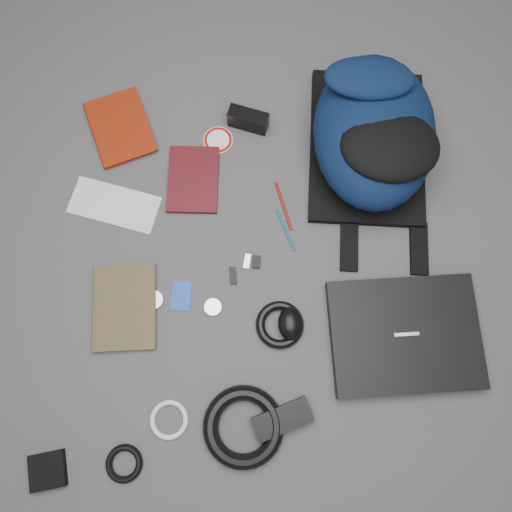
{
  "coord_description": "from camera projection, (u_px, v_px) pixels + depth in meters",
  "views": [
    {
      "loc": [
        -0.04,
        -0.32,
        1.34
      ],
      "look_at": [
        0.0,
        0.0,
        0.02
      ],
      "focal_mm": 35.0,
      "sensor_mm": 36.0,
      "label": 1
    }
  ],
  "objects": [
    {
      "name": "ground",
      "position": [
        256.0,
        258.0,
        1.37
      ],
      "size": [
        4.0,
        4.0,
        0.0
      ],
      "primitive_type": "plane",
      "color": "#4F4F51",
      "rests_on": "ground"
    },
    {
      "name": "backpack",
      "position": [
        374.0,
        131.0,
        1.35
      ],
      "size": [
        0.43,
        0.56,
        0.21
      ],
      "primitive_type": null,
      "rotation": [
        0.0,
        0.0,
        -0.17
      ],
      "color": "black",
      "rests_on": "ground"
    },
    {
      "name": "laptop",
      "position": [
        404.0,
        335.0,
        1.3
      ],
      "size": [
        0.4,
        0.32,
        0.04
      ],
      "primitive_type": "cube",
      "rotation": [
        0.0,
        0.0,
        -0.05
      ],
      "color": "black",
      "rests_on": "ground"
    },
    {
      "name": "textbook_red",
      "position": [
        93.0,
        137.0,
        1.45
      ],
      "size": [
        0.21,
        0.25,
        0.02
      ],
      "primitive_type": "imported",
      "rotation": [
        0.0,
        0.0,
        0.26
      ],
      "color": "maroon",
      "rests_on": "ground"
    },
    {
      "name": "comic_book",
      "position": [
        93.0,
        309.0,
        1.33
      ],
      "size": [
        0.18,
        0.24,
        0.02
      ],
      "primitive_type": "imported",
      "rotation": [
        0.0,
        0.0,
        -0.06
      ],
      "color": "#9E820B",
      "rests_on": "ground"
    },
    {
      "name": "envelope",
      "position": [
        114.0,
        205.0,
        1.41
      ],
      "size": [
        0.27,
        0.2,
        0.0
      ],
      "primitive_type": "cube",
      "rotation": [
        0.0,
        0.0,
        -0.38
      ],
      "color": "white",
      "rests_on": "ground"
    },
    {
      "name": "dvd_case",
      "position": [
        193.0,
        180.0,
        1.42
      ],
      "size": [
        0.17,
        0.22,
        0.02
      ],
      "primitive_type": "cube",
      "rotation": [
        0.0,
        0.0,
        -0.13
      ],
      "color": "#3C0B10",
      "rests_on": "ground"
    },
    {
      "name": "compact_camera",
      "position": [
        248.0,
        120.0,
        1.44
      ],
      "size": [
        0.12,
        0.08,
        0.06
      ],
      "primitive_type": "cube",
      "rotation": [
        0.0,
        0.0,
        -0.41
      ],
      "color": "black",
      "rests_on": "ground"
    },
    {
      "name": "sticker_disc",
      "position": [
        218.0,
        140.0,
        1.46
      ],
      "size": [
        0.1,
        0.1,
        0.0
      ],
      "primitive_type": "cylinder",
      "rotation": [
        0.0,
        0.0,
        0.11
      ],
      "color": "white",
      "rests_on": "ground"
    },
    {
      "name": "pen_teal",
      "position": [
        286.0,
        230.0,
        1.39
      ],
      "size": [
        0.04,
        0.13,
        0.01
      ],
      "primitive_type": "cylinder",
      "rotation": [
        1.57,
        0.0,
        0.27
      ],
      "color": "#0B5B68",
      "rests_on": "ground"
    },
    {
      "name": "pen_red",
      "position": [
        284.0,
        206.0,
        1.41
      ],
      "size": [
        0.03,
        0.15,
        0.01
      ],
      "primitive_type": "cylinder",
      "rotation": [
        1.57,
        0.0,
        0.18
      ],
      "color": "#98140B",
      "rests_on": "ground"
    },
    {
      "name": "id_badge",
      "position": [
        181.0,
        296.0,
        1.35
      ],
      "size": [
        0.07,
        0.09,
        0.0
      ],
      "primitive_type": "cube",
      "rotation": [
        0.0,
        0.0,
        -0.18
      ],
      "color": "blue",
      "rests_on": "ground"
    },
    {
      "name": "usb_black",
      "position": [
        233.0,
        275.0,
        1.36
      ],
      "size": [
        0.02,
        0.05,
        0.01
      ],
      "primitive_type": "cube",
      "rotation": [
        0.0,
        0.0,
        -0.02
      ],
      "color": "black",
      "rests_on": "ground"
    },
    {
      "name": "usb_silver",
      "position": [
        247.0,
        261.0,
        1.37
      ],
      "size": [
        0.03,
        0.04,
        0.01
      ],
      "primitive_type": "cube",
      "rotation": [
        0.0,
        0.0,
        -0.29
      ],
      "color": "#AFAFB1",
      "rests_on": "ground"
    },
    {
      "name": "key_fob",
      "position": [
        256.0,
        262.0,
        1.37
      ],
      "size": [
        0.03,
        0.04,
        0.01
      ],
      "primitive_type": "cube",
      "rotation": [
        0.0,
        0.0,
        -0.19
      ],
      "color": "black",
      "rests_on": "ground"
    },
    {
      "name": "mouse",
      "position": [
        290.0,
        324.0,
        1.31
      ],
      "size": [
        0.07,
        0.1,
        0.05
      ],
      "primitive_type": "ellipsoid",
      "rotation": [
        0.0,
        0.0,
        -0.09
      ],
      "color": "black",
      "rests_on": "ground"
    },
    {
      "name": "headphone_left",
      "position": [
        154.0,
        300.0,
        1.34
      ],
      "size": [
        0.06,
        0.06,
        0.01
      ],
      "primitive_type": "cylinder",
      "rotation": [
        0.0,
        0.0,
        0.19
      ],
      "color": "#B5B5B8",
      "rests_on": "ground"
    },
    {
      "name": "headphone_right",
      "position": [
        213.0,
        307.0,
        1.34
      ],
      "size": [
        0.05,
        0.05,
        0.01
      ],
      "primitive_type": "cylinder",
      "rotation": [
        0.0,
        0.0,
        0.09
      ],
      "color": "silver",
      "rests_on": "ground"
    },
    {
      "name": "cable_coil",
      "position": [
        280.0,
        325.0,
        1.32
      ],
      "size": [
        0.14,
        0.14,
        0.02
      ],
      "primitive_type": "torus",
      "rotation": [
        0.0,
        0.0,
        0.08
      ],
      "color": "black",
      "rests_on": "ground"
    },
    {
      "name": "power_brick",
      "position": [
        282.0,
        419.0,
        1.26
      ],
      "size": [
        0.16,
        0.1,
        0.04
      ],
      "primitive_type": "cube",
      "rotation": [
        0.0,
        0.0,
        0.27
      ],
      "color": "black",
      "rests_on": "ground"
    },
    {
      "name": "power_cord_coil",
      "position": [
        243.0,
        427.0,
        1.25
      ],
      "size": [
        0.24,
        0.24,
        0.04
      ],
      "primitive_type": "torus",
      "rotation": [
        0.0,
        0.0,
        0.19
      ],
      "color": "black",
      "rests_on": "ground"
    },
    {
      "name": "pouch",
      "position": [
        48.0,
        471.0,
        1.23
      ],
      "size": [
        0.09,
        0.09,
        0.02
      ],
      "primitive_type": "cube",
      "rotation": [
        0.0,
        0.0,
        0.08
      ],
      "color": "black",
      "rests_on": "ground"
    },
    {
      "name": "earbud_coil",
      "position": [
        124.0,
        464.0,
        1.24
      ],
      "size": [
        0.1,
        0.1,
        0.02
      ],
      "primitive_type": "torus",
      "rotation": [
        0.0,
        0.0,
        0.04
      ],
      "color": "black",
      "rests_on": "ground"
    },
    {
      "name": "white_cable_coil",
      "position": [
        169.0,
        420.0,
        1.27
      ],
      "size": [
        0.13,
        0.13,
        0.01
      ],
      "primitive_type": "torus",
      "rotation": [
        0.0,
        0.0,
        0.36
      ],
      "color": "white",
      "rests_on": "ground"
    }
  ]
}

